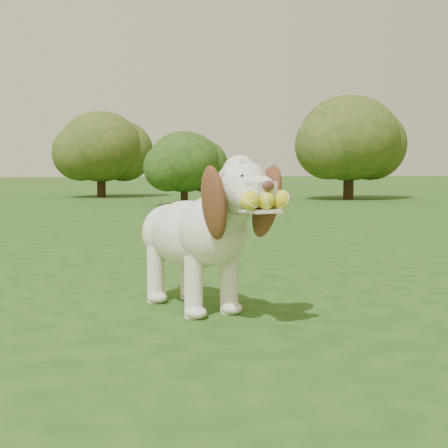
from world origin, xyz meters
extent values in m
plane|color=#1F4112|center=(0.00, 0.00, 0.00)|extent=(80.00, 80.00, 0.00)
ellipsoid|color=white|center=(-0.27, -0.28, 0.38)|extent=(0.54, 0.74, 0.35)
ellipsoid|color=white|center=(-0.19, -0.52, 0.42)|extent=(0.43, 0.43, 0.34)
ellipsoid|color=white|center=(-0.35, -0.06, 0.37)|extent=(0.39, 0.39, 0.31)
cylinder|color=white|center=(-0.15, -0.64, 0.51)|extent=(0.26, 0.31, 0.27)
sphere|color=white|center=(-0.11, -0.77, 0.64)|extent=(0.31, 0.31, 0.24)
sphere|color=white|center=(-0.12, -0.75, 0.71)|extent=(0.20, 0.20, 0.16)
cube|color=white|center=(-0.07, -0.90, 0.64)|extent=(0.14, 0.17, 0.07)
ellipsoid|color=#592D28|center=(-0.04, -0.97, 0.65)|extent=(0.07, 0.05, 0.04)
cube|color=white|center=(-0.06, -0.91, 0.54)|extent=(0.17, 0.18, 0.02)
ellipsoid|color=brown|center=(-0.25, -0.80, 0.57)|extent=(0.17, 0.26, 0.37)
ellipsoid|color=brown|center=(0.02, -0.71, 0.57)|extent=(0.20, 0.22, 0.37)
cylinder|color=white|center=(-0.39, 0.07, 0.41)|extent=(0.11, 0.18, 0.13)
cylinder|color=white|center=(-0.30, -0.53, 0.15)|extent=(0.11, 0.11, 0.30)
cylinder|color=white|center=(-0.10, -0.47, 0.15)|extent=(0.11, 0.11, 0.30)
cylinder|color=white|center=(-0.44, -0.11, 0.15)|extent=(0.11, 0.11, 0.30)
cylinder|color=white|center=(-0.25, -0.05, 0.15)|extent=(0.11, 0.11, 0.30)
sphere|color=yellow|center=(-0.12, -0.97, 0.59)|extent=(0.10, 0.10, 0.08)
sphere|color=yellow|center=(-0.05, -0.95, 0.59)|extent=(0.10, 0.10, 0.08)
sphere|color=yellow|center=(0.02, -0.92, 0.59)|extent=(0.10, 0.10, 0.08)
cylinder|color=#382314|center=(-0.36, 12.35, 0.32)|extent=(0.20, 0.20, 0.64)
ellipsoid|color=#153D12|center=(-0.36, 12.35, 1.17)|extent=(1.91, 1.91, 1.62)
cylinder|color=#382314|center=(4.85, 10.23, 0.36)|extent=(0.22, 0.22, 0.72)
ellipsoid|color=#153D12|center=(4.85, 10.23, 1.32)|extent=(2.16, 2.16, 1.84)
cylinder|color=#382314|center=(1.03, 8.69, 0.22)|extent=(0.14, 0.14, 0.44)
ellipsoid|color=#153D12|center=(1.03, 8.69, 0.80)|extent=(1.32, 1.32, 1.12)
camera|label=1|loc=(-0.82, -3.78, 0.74)|focal=55.00mm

